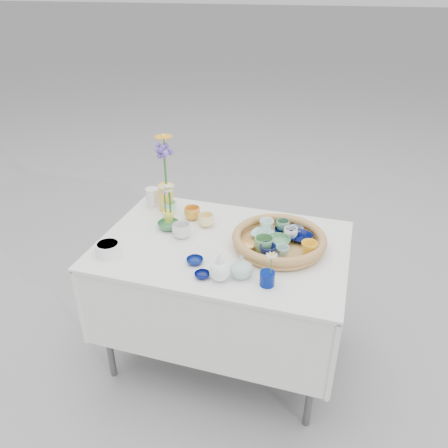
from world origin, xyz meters
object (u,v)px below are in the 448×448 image
(bud_vase_seafoam, at_px, (241,266))
(tall_vase_yellow, at_px, (166,198))
(display_table, at_px, (223,352))
(wicker_tray, at_px, (279,241))

(bud_vase_seafoam, xyz_separation_m, tall_vase_yellow, (-0.59, 0.51, 0.02))
(display_table, bearing_deg, tall_vase_yellow, 148.29)
(tall_vase_yellow, bearing_deg, display_table, -31.71)
(tall_vase_yellow, bearing_deg, bud_vase_seafoam, -40.86)
(display_table, relative_size, bud_vase_seafoam, 11.31)
(bud_vase_seafoam, bearing_deg, display_table, 123.53)
(display_table, relative_size, wicker_tray, 2.66)
(wicker_tray, distance_m, bud_vase_seafoam, 0.32)
(display_table, xyz_separation_m, wicker_tray, (0.28, 0.05, 0.80))
(wicker_tray, bearing_deg, tall_vase_yellow, 163.24)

